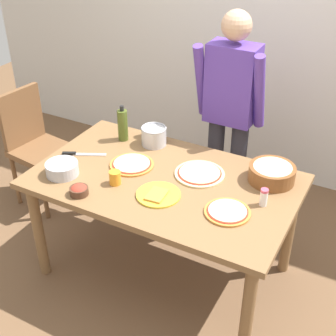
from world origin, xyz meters
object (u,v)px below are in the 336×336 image
object	(u,v)px
mixing_bowl_steel	(62,169)
chef_knife	(79,154)
dining_table	(164,191)
pizza_second_cooked	(227,212)
salt_shaker	(264,197)
plate_with_slice	(158,195)
cup_orange	(115,178)
small_sauce_bowl	(79,190)
popcorn_bowl	(272,172)
olive_oil_bottle	(123,125)
steel_pot	(154,136)
pizza_cooked_on_tray	(132,164)
person_cook	(230,109)
chair_wooden_left	(34,141)
pizza_raw_on_board	(200,173)

from	to	relation	value
mixing_bowl_steel	chef_knife	distance (m)	0.25
chef_knife	dining_table	bearing A→B (deg)	1.47
pizza_second_cooked	salt_shaker	world-z (taller)	salt_shaker
plate_with_slice	cup_orange	xyz separation A→B (m)	(-0.29, -0.01, 0.03)
small_sauce_bowl	popcorn_bowl	bearing A→B (deg)	35.38
salt_shaker	chef_knife	world-z (taller)	salt_shaker
small_sauce_bowl	salt_shaker	size ratio (longest dim) A/B	1.04
olive_oil_bottle	chef_knife	world-z (taller)	olive_oil_bottle
steel_pot	chef_knife	bearing A→B (deg)	-135.53
mixing_bowl_steel	plate_with_slice	bearing A→B (deg)	7.23
pizza_cooked_on_tray	chef_knife	xyz separation A→B (m)	(-0.38, -0.05, -0.00)
person_cook	chef_knife	xyz separation A→B (m)	(-0.75, -0.77, -0.17)
dining_table	plate_with_slice	xyz separation A→B (m)	(0.05, -0.17, 0.10)
person_cook	mixing_bowl_steel	size ratio (longest dim) A/B	8.10
pizza_second_cooked	small_sauce_bowl	distance (m)	0.86
chair_wooden_left	chef_knife	world-z (taller)	chair_wooden_left
pizza_second_cooked	pizza_cooked_on_tray	bearing A→B (deg)	166.75
small_sauce_bowl	plate_with_slice	bearing A→B (deg)	26.26
pizza_cooked_on_tray	olive_oil_bottle	xyz separation A→B (m)	(-0.23, 0.27, 0.10)
cup_orange	person_cook	bearing A→B (deg)	69.82
cup_orange	chef_knife	world-z (taller)	cup_orange
pizza_second_cooked	popcorn_bowl	size ratio (longest dim) A/B	0.92
pizza_raw_on_board	plate_with_slice	size ratio (longest dim) A/B	1.19
chair_wooden_left	salt_shaker	distance (m)	1.97
plate_with_slice	olive_oil_bottle	world-z (taller)	olive_oil_bottle
dining_table	pizza_cooked_on_tray	xyz separation A→B (m)	(-0.26, 0.04, 0.10)
cup_orange	salt_shaker	distance (m)	0.87
person_cook	small_sauce_bowl	world-z (taller)	person_cook
pizza_raw_on_board	pizza_second_cooked	size ratio (longest dim) A/B	1.20
pizza_raw_on_board	chef_knife	bearing A→B (deg)	-168.76
olive_oil_bottle	pizza_raw_on_board	bearing A→B (deg)	-13.54
pizza_second_cooked	steel_pot	distance (m)	0.88
popcorn_bowl	steel_pot	xyz separation A→B (m)	(-0.85, 0.06, 0.00)
person_cook	pizza_raw_on_board	bearing A→B (deg)	-84.62
pizza_second_cooked	small_sauce_bowl	bearing A→B (deg)	-163.63
pizza_cooked_on_tray	mixing_bowl_steel	bearing A→B (deg)	-137.92
dining_table	popcorn_bowl	world-z (taller)	popcorn_bowl
pizza_cooked_on_tray	dining_table	bearing A→B (deg)	-8.45
salt_shaker	chef_knife	bearing A→B (deg)	-177.87
dining_table	person_cook	world-z (taller)	person_cook
chair_wooden_left	plate_with_slice	world-z (taller)	chair_wooden_left
person_cook	steel_pot	size ratio (longest dim) A/B	9.34
steel_pot	pizza_raw_on_board	bearing A→B (deg)	-24.60
steel_pot	cup_orange	size ratio (longest dim) A/B	2.04
olive_oil_bottle	steel_pot	world-z (taller)	olive_oil_bottle
person_cook	small_sauce_bowl	bearing A→B (deg)	-112.52
pizza_raw_on_board	popcorn_bowl	distance (m)	0.44
chair_wooden_left	olive_oil_bottle	world-z (taller)	olive_oil_bottle
dining_table	chef_knife	bearing A→B (deg)	-178.53
person_cook	olive_oil_bottle	size ratio (longest dim) A/B	6.33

